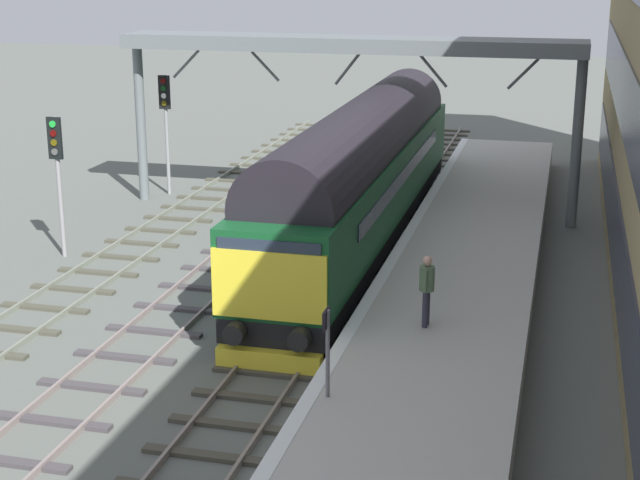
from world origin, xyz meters
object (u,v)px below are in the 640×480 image
Objects in this scene: signal_post_mid at (166,118)px; waiting_passenger at (427,284)px; diesel_locomotive at (361,171)px; signal_post_near at (57,167)px; platform_number_sign at (327,339)px.

waiting_passenger is (12.07, -14.00, -1.02)m from signal_post_mid.
signal_post_near is (-8.73, -3.19, 0.36)m from diesel_locomotive.
waiting_passenger is (12.07, -5.62, -0.86)m from signal_post_near.
signal_post_near is at bearing 68.67° from waiting_passenger.
waiting_passenger is at bearing -49.23° from signal_post_mid.
diesel_locomotive is 12.29× the size of waiting_passenger.
diesel_locomotive reaches higher than platform_number_sign.
waiting_passenger is (3.35, -8.81, -0.50)m from diesel_locomotive.
signal_post_mid is (0.00, 8.38, 0.16)m from signal_post_near.
platform_number_sign is at bearing -80.91° from diesel_locomotive.
diesel_locomotive is at bearing 20.05° from signal_post_near.
signal_post_mid is at bearing 44.42° from waiting_passenger.
signal_post_near is 2.51× the size of platform_number_sign.
signal_post_mid is (-8.73, 5.19, 0.52)m from diesel_locomotive.
waiting_passenger is at bearing -24.97° from signal_post_near.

